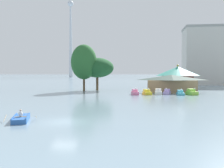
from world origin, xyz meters
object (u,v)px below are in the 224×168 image
(pedal_boat_lavender, at_px, (167,92))
(distant_broadcast_tower, at_px, (71,17))
(pedal_boat_cyan, at_px, (180,93))
(pedal_boat_lime, at_px, (192,92))
(green_roof_pavilion, at_px, (178,76))
(background_building_block, at_px, (213,56))
(shoreline_tree_tall_left, at_px, (84,62))
(boathouse, at_px, (171,83))
(pedal_boat_pink, at_px, (135,92))
(pedal_boat_white, at_px, (158,92))
(pedal_boat_yellow, at_px, (147,92))
(rowboat_with_rower, at_px, (21,118))
(shoreline_tree_mid, at_px, (97,68))

(pedal_boat_lavender, bearing_deg, distant_broadcast_tower, -143.07)
(pedal_boat_cyan, distance_m, pedal_boat_lime, 2.79)
(green_roof_pavilion, bearing_deg, background_building_block, 58.25)
(shoreline_tree_tall_left, xyz_separation_m, distant_broadcast_tower, (-71.32, 220.17, 64.09))
(pedal_boat_lavender, xyz_separation_m, shoreline_tree_tall_left, (-22.14, 7.82, 7.61))
(green_roof_pavilion, height_order, distant_broadcast_tower, distant_broadcast_tower)
(background_building_block, bearing_deg, boathouse, -115.98)
(pedal_boat_pink, height_order, pedal_boat_white, pedal_boat_pink)
(boathouse, bearing_deg, pedal_boat_white, -119.35)
(pedal_boat_lavender, relative_size, background_building_block, 0.13)
(pedal_boat_pink, height_order, pedal_boat_lime, pedal_boat_pink)
(pedal_boat_yellow, xyz_separation_m, shoreline_tree_tall_left, (-17.41, 9.49, 7.61))
(pedal_boat_yellow, distance_m, shoreline_tree_tall_left, 21.24)
(rowboat_with_rower, bearing_deg, pedal_boat_white, -46.55)
(pedal_boat_lavender, relative_size, shoreline_tree_mid, 0.34)
(rowboat_with_rower, bearing_deg, boathouse, -47.21)
(boathouse, xyz_separation_m, distant_broadcast_tower, (-95.05, 222.44, 69.81))
(pedal_boat_yellow, bearing_deg, shoreline_tree_mid, -146.29)
(pedal_boat_white, bearing_deg, pedal_boat_lime, 94.23)
(pedal_boat_lavender, xyz_separation_m, pedal_boat_lime, (5.50, -0.75, 0.05))
(pedal_boat_yellow, height_order, green_roof_pavilion, green_roof_pavilion)
(background_building_block, bearing_deg, pedal_boat_yellow, -118.31)
(pedal_boat_white, xyz_separation_m, shoreline_tree_tall_left, (-20.02, 8.88, 7.56))
(shoreline_tree_tall_left, bearing_deg, shoreline_tree_mid, 39.92)
(shoreline_tree_tall_left, height_order, shoreline_tree_mid, shoreline_tree_tall_left)
(background_building_block, bearing_deg, rowboat_with_rower, -116.04)
(distant_broadcast_tower, bearing_deg, green_roof_pavilion, -64.43)
(pedal_boat_white, distance_m, green_roof_pavilion, 24.12)
(green_roof_pavilion, height_order, shoreline_tree_tall_left, shoreline_tree_tall_left)
(rowboat_with_rower, relative_size, pedal_boat_white, 1.75)
(pedal_boat_pink, distance_m, green_roof_pavilion, 27.20)
(pedal_boat_lavender, bearing_deg, rowboat_with_rower, -12.95)
(pedal_boat_white, distance_m, background_building_block, 61.48)
(pedal_boat_white, bearing_deg, pedal_boat_pink, -77.10)
(green_roof_pavilion, height_order, background_building_block, background_building_block)
(pedal_boat_yellow, relative_size, pedal_boat_cyan, 1.08)
(rowboat_with_rower, xyz_separation_m, background_building_block, (42.91, 87.81, 12.33))
(pedal_boat_white, height_order, background_building_block, background_building_block)
(pedal_boat_white, distance_m, shoreline_tree_mid, 21.25)
(pedal_boat_yellow, bearing_deg, boathouse, 123.31)
(rowboat_with_rower, relative_size, shoreline_tree_mid, 0.45)
(pedal_boat_lime, bearing_deg, green_roof_pavilion, 162.31)
(distant_broadcast_tower, bearing_deg, pedal_boat_white, -68.26)
(pedal_boat_lavender, xyz_separation_m, distant_broadcast_tower, (-93.46, 227.99, 71.69))
(pedal_boat_cyan, relative_size, pedal_boat_lime, 0.86)
(rowboat_with_rower, xyz_separation_m, boathouse, (19.81, 40.42, 2.13))
(rowboat_with_rower, height_order, pedal_boat_lime, pedal_boat_lime)
(pedal_boat_white, distance_m, shoreline_tree_tall_left, 23.17)
(background_building_block, bearing_deg, pedal_boat_lime, -109.66)
(shoreline_tree_tall_left, distance_m, distant_broadcast_tower, 240.14)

